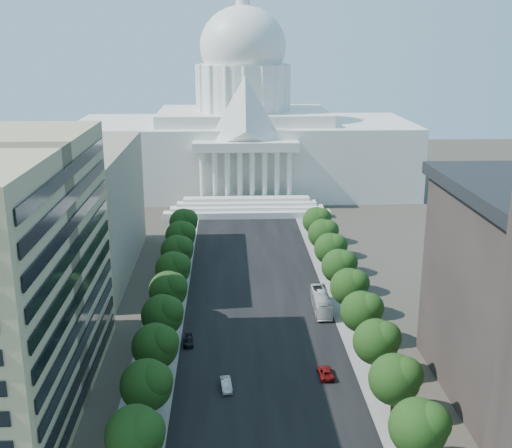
{
  "coord_description": "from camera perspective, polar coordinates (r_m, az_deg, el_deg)",
  "views": [
    {
      "loc": [
        -5.95,
        -46.37,
        54.16
      ],
      "look_at": [
        -0.34,
        77.37,
        17.95
      ],
      "focal_mm": 45.0,
      "sensor_mm": 36.0,
      "label": 1
    }
  ],
  "objects": [
    {
      "name": "car_silver",
      "position": [
        105.67,
        -2.68,
        -14.07
      ],
      "size": [
        2.16,
        4.83,
        1.54
      ],
      "primitive_type": "imported",
      "rotation": [
        0.0,
        0.0,
        0.12
      ],
      "color": "#AAABB2",
      "rests_on": "ground"
    },
    {
      "name": "streetlight_e",
      "position": [
        165.7,
        6.5,
        -0.77
      ],
      "size": [
        2.61,
        0.44,
        9.0
      ],
      "color": "gray",
      "rests_on": "ground"
    },
    {
      "name": "car_red",
      "position": [
        109.66,
        6.2,
        -12.98
      ],
      "size": [
        2.5,
        5.15,
        1.41
      ],
      "primitive_type": "imported",
      "rotation": [
        0.0,
        0.0,
        3.17
      ],
      "color": "#680C0B",
      "rests_on": "ground"
    },
    {
      "name": "car_dark_b",
      "position": [
        119.85,
        -6.03,
        -10.32
      ],
      "size": [
        2.05,
        4.53,
        1.29
      ],
      "primitive_type": "imported",
      "rotation": [
        0.0,
        0.0,
        0.06
      ],
      "color": "black",
      "rests_on": "ground"
    },
    {
      "name": "tree_l_d",
      "position": [
        106.22,
        -8.79,
        -10.6
      ],
      "size": [
        7.79,
        7.6,
        9.97
      ],
      "color": "#33261C",
      "rests_on": "ground"
    },
    {
      "name": "city_bus",
      "position": [
        133.38,
        5.81,
        -6.89
      ],
      "size": [
        3.33,
        13.18,
        3.66
      ],
      "primitive_type": "imported",
      "rotation": [
        0.0,
        0.0,
        -0.02
      ],
      "color": "silver",
      "rests_on": "ground"
    },
    {
      "name": "streetlight_d",
      "position": [
        142.35,
        8.05,
        -3.72
      ],
      "size": [
        2.61,
        0.44,
        9.0
      ],
      "color": "gray",
      "rests_on": "ground"
    },
    {
      "name": "streetlight_f",
      "position": [
        189.48,
        5.34,
        1.44
      ],
      "size": [
        2.61,
        0.44,
        9.0
      ],
      "color": "gray",
      "rests_on": "ground"
    },
    {
      "name": "tree_l_g",
      "position": [
        139.14,
        -7.28,
        -3.89
      ],
      "size": [
        7.79,
        7.6,
        9.97
      ],
      "color": "#33261C",
      "rests_on": "ground"
    },
    {
      "name": "tree_r_i",
      "position": [
        163.21,
        6.08,
        -0.79
      ],
      "size": [
        7.79,
        7.6,
        9.97
      ],
      "color": "#33261C",
      "rests_on": "ground"
    },
    {
      "name": "sidewalk_right",
      "position": [
        148.84,
        7.27,
        -5.18
      ],
      "size": [
        8.0,
        260.0,
        0.02
      ],
      "primitive_type": "cube",
      "color": "gray",
      "rests_on": "ground"
    },
    {
      "name": "tree_r_j",
      "position": [
        174.59,
        5.5,
        0.36
      ],
      "size": [
        7.79,
        7.6,
        9.97
      ],
      "color": "#33261C",
      "rests_on": "ground"
    },
    {
      "name": "tree_r_b",
      "position": [
        88.27,
        14.47,
        -17.0
      ],
      "size": [
        7.79,
        7.6,
        9.97
      ],
      "color": "#33261C",
      "rests_on": "ground"
    },
    {
      "name": "capitol",
      "position": [
        233.85,
        -1.12,
        7.9
      ],
      "size": [
        120.0,
        56.0,
        73.0
      ],
      "color": "white",
      "rests_on": "ground"
    },
    {
      "name": "tree_l_h",
      "position": [
        150.43,
        -6.93,
        -2.32
      ],
      "size": [
        7.79,
        7.6,
        9.97
      ],
      "color": "#33261C",
      "rests_on": "ground"
    },
    {
      "name": "road_asphalt",
      "position": [
        146.86,
        -0.09,
        -5.35
      ],
      "size": [
        30.0,
        260.0,
        0.01
      ],
      "primitive_type": "cube",
      "color": "black",
      "rests_on": "ground"
    },
    {
      "name": "tree_l_j",
      "position": [
        173.29,
        -6.37,
        0.21
      ],
      "size": [
        7.79,
        7.6,
        9.97
      ],
      "color": "#33261C",
      "rests_on": "ground"
    },
    {
      "name": "streetlight_b",
      "position": [
        98.12,
        13.43,
        -13.71
      ],
      "size": [
        2.61,
        0.44,
        9.0
      ],
      "color": "gray",
      "rests_on": "ground"
    },
    {
      "name": "sidewalk_left",
      "position": [
        147.31,
        -7.53,
        -5.42
      ],
      "size": [
        8.0,
        260.0,
        0.02
      ],
      "primitive_type": "cube",
      "color": "gray",
      "rests_on": "ground"
    },
    {
      "name": "tree_l_i",
      "position": [
        161.82,
        -6.63,
        -0.96
      ],
      "size": [
        7.79,
        7.6,
        9.97
      ],
      "color": "#33261C",
      "rests_on": "ground"
    },
    {
      "name": "tree_l_e",
      "position": [
        116.99,
        -8.19,
        -7.95
      ],
      "size": [
        7.79,
        7.6,
        9.97
      ],
      "color": "#33261C",
      "rests_on": "ground"
    },
    {
      "name": "tree_r_g",
      "position": [
        140.76,
        7.51,
        -3.66
      ],
      "size": [
        7.79,
        7.6,
        9.97
      ],
      "color": "#33261C",
      "rests_on": "ground"
    },
    {
      "name": "tree_r_d",
      "position": [
        108.33,
        10.81,
        -10.15
      ],
      "size": [
        7.79,
        7.6,
        9.97
      ],
      "color": "#33261C",
      "rests_on": "ground"
    },
    {
      "name": "streetlight_c",
      "position": [
        119.67,
        10.21,
        -7.8
      ],
      "size": [
        2.61,
        0.44,
        9.0
      ],
      "color": "gray",
      "rests_on": "ground"
    },
    {
      "name": "tree_r_e",
      "position": [
        118.91,
        9.5,
        -7.6
      ],
      "size": [
        7.79,
        7.6,
        9.97
      ],
      "color": "#33261C",
      "rests_on": "ground"
    },
    {
      "name": "tree_l_c",
      "position": [
        95.74,
        -9.55,
        -13.84
      ],
      "size": [
        7.79,
        7.6,
        9.97
      ],
      "color": "#33261C",
      "rests_on": "ground"
    },
    {
      "name": "tree_r_h",
      "position": [
        151.92,
        6.74,
        -2.12
      ],
      "size": [
        7.79,
        7.6,
        9.97
      ],
      "color": "#33261C",
      "rests_on": "ground"
    },
    {
      "name": "tree_l_b",
      "position": [
        85.66,
        -10.51,
        -17.86
      ],
      "size": [
        7.79,
        7.6,
        9.97
      ],
      "color": "#33261C",
      "rests_on": "ground"
    },
    {
      "name": "tree_l_f",
      "position": [
        127.98,
        -7.69,
        -5.75
      ],
      "size": [
        7.79,
        7.6,
        9.97
      ],
      "color": "#33261C",
      "rests_on": "ground"
    },
    {
      "name": "office_block_left_far",
      "position": [
        157.25,
        -18.02,
        1.06
      ],
      "size": [
        38.0,
        52.0,
        30.0
      ],
      "primitive_type": "cube",
      "color": "gray",
      "rests_on": "ground"
    },
    {
      "name": "tree_r_f",
      "position": [
        129.74,
        8.42,
        -5.46
      ],
      "size": [
        7.79,
        7.6,
        9.97
      ],
      "color": "#33261C",
      "rests_on": "ground"
    },
    {
      "name": "tree_r_c",
      "position": [
        98.08,
        12.43,
        -13.23
      ],
      "size": [
        7.79,
        7.6,
        9.97
      ],
      "color": "#33261C",
      "rests_on": "ground"
    }
  ]
}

